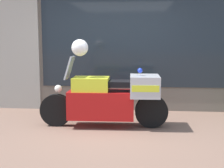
% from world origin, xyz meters
% --- Properties ---
extents(ground_plane, '(60.00, 60.00, 0.00)m').
position_xyz_m(ground_plane, '(0.00, 0.00, 0.00)').
color(ground_plane, '#7A5B4C').
extents(shop_building, '(5.83, 0.55, 3.87)m').
position_xyz_m(shop_building, '(-0.45, 2.00, 1.94)').
color(shop_building, '#6B6056').
rests_on(shop_building, ground).
extents(window_display, '(4.30, 0.30, 1.92)m').
position_xyz_m(window_display, '(0.46, 2.03, 0.46)').
color(window_display, slate).
rests_on(window_display, ground).
extents(paramedic_motorcycle, '(2.38, 0.70, 1.31)m').
position_xyz_m(paramedic_motorcycle, '(-0.05, 0.38, 0.55)').
color(paramedic_motorcycle, black).
rests_on(paramedic_motorcycle, ground).
extents(white_helmet, '(0.30, 0.30, 0.30)m').
position_xyz_m(white_helmet, '(-0.61, 0.36, 1.46)').
color(white_helmet, white).
rests_on(white_helmet, paramedic_motorcycle).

